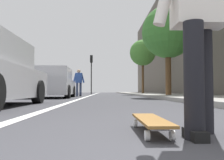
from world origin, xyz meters
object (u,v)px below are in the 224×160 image
(skateboard, at_px, (151,121))
(parked_car_mid, at_px, (52,84))
(street_tree_mid, at_px, (168,32))
(street_tree_far, at_px, (143,53))
(traffic_light, at_px, (91,67))
(skater_person, at_px, (199,11))
(pedestrian_distant, at_px, (79,81))

(skateboard, bearing_deg, parked_car_mid, 16.50)
(street_tree_mid, relative_size, street_tree_far, 1.00)
(skateboard, relative_size, street_tree_mid, 0.17)
(skateboard, distance_m, traffic_light, 24.05)
(skateboard, height_order, street_tree_far, street_tree_far)
(skater_person, height_order, street_tree_mid, street_tree_mid)
(street_tree_mid, distance_m, pedestrian_distant, 6.13)
(skater_person, distance_m, street_tree_mid, 11.34)
(skater_person, bearing_deg, skateboard, 66.66)
(skater_person, relative_size, parked_car_mid, 0.38)
(skateboard, relative_size, pedestrian_distant, 0.50)
(traffic_light, relative_size, pedestrian_distant, 2.49)
(parked_car_mid, bearing_deg, street_tree_far, -33.55)
(traffic_light, bearing_deg, skater_person, -174.91)
(street_tree_far, bearing_deg, skateboard, 170.97)
(pedestrian_distant, bearing_deg, street_tree_mid, -116.80)
(skater_person, xyz_separation_m, street_tree_far, (19.10, -2.67, 2.76))
(skateboard, distance_m, parked_car_mid, 10.41)
(skateboard, xyz_separation_m, traffic_light, (23.82, 1.79, 2.81))
(parked_car_mid, bearing_deg, skateboard, -163.50)
(skater_person, distance_m, pedestrian_distant, 13.46)
(skateboard, distance_m, pedestrian_distant, 13.28)
(parked_car_mid, relative_size, street_tree_mid, 0.90)
(street_tree_far, relative_size, pedestrian_distant, 2.88)
(parked_car_mid, xyz_separation_m, street_tree_mid, (0.62, -5.96, 2.76))
(skateboard, height_order, traffic_light, traffic_light)
(street_tree_far, bearing_deg, skater_person, 172.05)
(street_tree_mid, relative_size, pedestrian_distant, 2.89)
(parked_car_mid, relative_size, street_tree_far, 0.90)
(traffic_light, bearing_deg, skateboard, -175.71)
(skateboard, xyz_separation_m, parked_car_mid, (9.96, 2.95, 0.60))
(skater_person, relative_size, street_tree_mid, 0.34)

